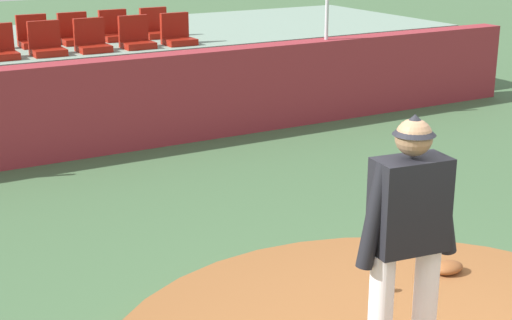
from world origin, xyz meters
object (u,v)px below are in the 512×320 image
at_px(stadium_chair_2, 46,44).
at_px(stadium_chair_4, 136,38).
at_px(stadium_chair_9, 75,34).
at_px(stadium_chair_5, 177,35).
at_px(pitcher, 408,226).
at_px(stadium_chair_3, 92,41).
at_px(stadium_chair_10, 115,31).
at_px(stadium_chair_8, 34,37).
at_px(fielding_glove, 448,268).
at_px(baseball, 390,287).
at_px(stadium_chair_11, 156,28).

height_order(stadium_chair_2, stadium_chair_4, same).
bearing_deg(stadium_chair_9, stadium_chair_5, 147.94).
xyz_separation_m(pitcher, stadium_chair_3, (0.46, 7.95, 0.18)).
distance_m(pitcher, stadium_chair_10, 8.96).
bearing_deg(stadium_chair_2, stadium_chair_3, 179.20).
height_order(pitcher, stadium_chair_10, pitcher).
bearing_deg(stadium_chair_8, stadium_chair_5, 155.96).
relative_size(fielding_glove, stadium_chair_5, 0.60).
xyz_separation_m(baseball, stadium_chair_10, (0.49, 7.95, 1.21)).
bearing_deg(stadium_chair_3, stadium_chair_4, 178.90).
relative_size(stadium_chair_3, stadium_chair_8, 1.00).
height_order(stadium_chair_2, stadium_chair_8, same).
xyz_separation_m(fielding_glove, stadium_chair_8, (-1.56, 7.91, 1.20)).
height_order(stadium_chair_3, stadium_chair_11, same).
distance_m(stadium_chair_3, stadium_chair_9, 0.88).
bearing_deg(baseball, stadium_chair_11, 81.22).
height_order(pitcher, stadium_chair_5, pitcher).
bearing_deg(stadium_chair_10, pitcher, 82.45).
xyz_separation_m(stadium_chair_9, stadium_chair_11, (1.44, 0.02, 0.00)).
height_order(stadium_chair_5, stadium_chair_11, same).
xyz_separation_m(stadium_chair_4, stadium_chair_8, (-1.38, 0.93, 0.00)).
bearing_deg(baseball, stadium_chair_3, 91.86).
distance_m(pitcher, stadium_chair_4, 8.02).
bearing_deg(baseball, stadium_chair_10, 86.44).
height_order(stadium_chair_8, stadium_chair_9, same).
xyz_separation_m(stadium_chair_5, stadium_chair_11, (0.01, 0.92, 0.00)).
distance_m(stadium_chair_5, stadium_chair_8, 2.29).
distance_m(stadium_chair_2, stadium_chair_8, 0.91).
height_order(stadium_chair_2, stadium_chair_5, same).
relative_size(stadium_chair_3, stadium_chair_4, 1.00).
relative_size(pitcher, stadium_chair_11, 3.69).
xyz_separation_m(stadium_chair_4, stadium_chair_11, (0.73, 0.92, 0.00)).
xyz_separation_m(pitcher, stadium_chair_2, (-0.24, 7.96, 0.18)).
height_order(pitcher, stadium_chair_2, pitcher).
distance_m(baseball, stadium_chair_4, 7.12).
bearing_deg(stadium_chair_3, stadium_chair_11, -148.04).
xyz_separation_m(fielding_glove, stadium_chair_2, (-1.60, 7.00, 1.20)).
relative_size(stadium_chair_3, stadium_chair_9, 1.00).
bearing_deg(stadium_chair_2, stadium_chair_5, 179.31).
xyz_separation_m(stadium_chair_3, stadium_chair_5, (1.44, -0.02, 0.00)).
xyz_separation_m(stadium_chair_5, stadium_chair_9, (-1.43, 0.90, 0.00)).
distance_m(stadium_chair_8, stadium_chair_11, 2.10).
height_order(baseball, stadium_chair_11, stadium_chair_11).
height_order(pitcher, stadium_chair_4, pitcher).
height_order(fielding_glove, stadium_chair_2, stadium_chair_2).
bearing_deg(fielding_glove, stadium_chair_9, -80.16).
height_order(stadium_chair_8, stadium_chair_11, same).
distance_m(stadium_chair_9, stadium_chair_10, 0.72).
xyz_separation_m(baseball, stadium_chair_3, (-0.23, 7.01, 1.21)).
height_order(fielding_glove, stadium_chair_8, stadium_chair_8).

